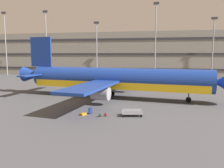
# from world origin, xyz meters

# --- Properties ---
(ground_plane) EXTENTS (600.00, 600.00, 0.00)m
(ground_plane) POSITION_xyz_m (0.00, 0.00, 0.00)
(ground_plane) COLOR #4C4C51
(terminal_structure) EXTENTS (153.97, 15.77, 15.97)m
(terminal_structure) POSITION_xyz_m (0.00, 48.68, 7.99)
(terminal_structure) COLOR gray
(terminal_structure) RESTS_ON ground_plane
(airliner) EXTENTS (38.90, 31.50, 11.19)m
(airliner) POSITION_xyz_m (2.69, -0.96, 3.31)
(airliner) COLOR navy
(airliner) RESTS_ON ground_plane
(light_mast_far_left) EXTENTS (1.80, 0.50, 23.36)m
(light_mast_far_left) POSITION_xyz_m (-45.00, 35.62, 13.40)
(light_mast_far_left) COLOR gray
(light_mast_far_left) RESTS_ON ground_plane
(light_mast_left) EXTENTS (1.80, 0.50, 23.24)m
(light_mast_left) POSITION_xyz_m (-28.62, 35.62, 13.33)
(light_mast_left) COLOR gray
(light_mast_left) RESTS_ON ground_plane
(light_mast_center_left) EXTENTS (1.80, 0.50, 18.94)m
(light_mast_center_left) POSITION_xyz_m (-10.01, 35.62, 11.11)
(light_mast_center_left) COLOR gray
(light_mast_center_left) RESTS_ON ground_plane
(light_mast_center_right) EXTENTS (1.80, 0.50, 24.49)m
(light_mast_center_right) POSITION_xyz_m (9.87, 35.62, 13.97)
(light_mast_center_right) COLOR gray
(light_mast_center_right) RESTS_ON ground_plane
(light_mast_right) EXTENTS (1.80, 0.50, 19.30)m
(light_mast_right) POSITION_xyz_m (27.64, 35.62, 11.30)
(light_mast_right) COLOR gray
(light_mast_right) RESTS_ON ground_plane
(suitcase_purple) EXTENTS (0.78, 0.92, 0.27)m
(suitcase_purple) POSITION_xyz_m (0.86, -13.31, 0.13)
(suitcase_purple) COLOR orange
(suitcase_purple) RESTS_ON ground_plane
(suitcase_silver) EXTENTS (0.50, 0.49, 0.92)m
(suitcase_silver) POSITION_xyz_m (1.62, -12.55, 0.42)
(suitcase_silver) COLOR navy
(suitcase_silver) RESTS_ON ground_plane
(backpack_teal) EXTENTS (0.35, 0.26, 0.48)m
(backpack_teal) POSITION_xyz_m (3.85, -13.39, 0.21)
(backpack_teal) COLOR maroon
(backpack_teal) RESTS_ON ground_plane
(backpack_scuffed) EXTENTS (0.38, 0.36, 0.46)m
(backpack_scuffed) POSITION_xyz_m (3.18, -13.72, 0.20)
(backpack_scuffed) COLOR #264C26
(backpack_scuffed) RESTS_ON ground_plane
(baggage_cart) EXTENTS (3.37, 1.78, 0.82)m
(baggage_cart) POSITION_xyz_m (7.13, -12.65, 0.43)
(baggage_cart) COLOR gray
(baggage_cart) RESTS_ON ground_plane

